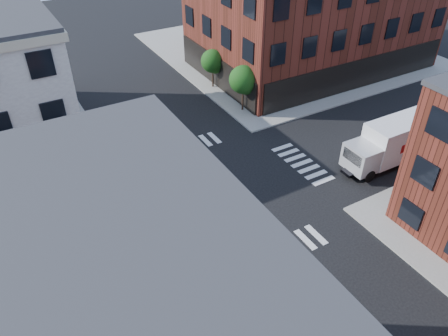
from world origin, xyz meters
TOP-DOWN VIEW (x-y plane):
  - ground at (0.00, 0.00)m, footprint 120.00×120.00m
  - sidewalk_ne at (21.00, 21.00)m, footprint 30.00×30.00m
  - building_ne at (20.50, 16.00)m, footprint 25.00×16.00m
  - tree_near at (7.56, 9.98)m, footprint 2.69×2.69m
  - tree_far at (7.56, 15.98)m, footprint 2.43×2.43m
  - signal_pole at (-6.72, -6.68)m, footprint 1.29×1.24m
  - box_truck at (13.09, -3.38)m, footprint 8.24×2.64m
  - traffic_cone at (-5.28, -4.88)m, footprint 0.48×0.48m

SIDE VIEW (x-z plane):
  - ground at x=0.00m, z-range 0.00..0.00m
  - sidewalk_ne at x=21.00m, z-range 0.00..0.15m
  - traffic_cone at x=-5.28m, z-range -0.01..0.66m
  - box_truck at x=13.09m, z-range 0.07..3.78m
  - signal_pole at x=-6.72m, z-range 0.56..5.16m
  - tree_far at x=7.56m, z-range 0.84..4.91m
  - tree_near at x=7.56m, z-range 0.91..5.41m
  - building_ne at x=20.50m, z-range 0.00..12.00m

